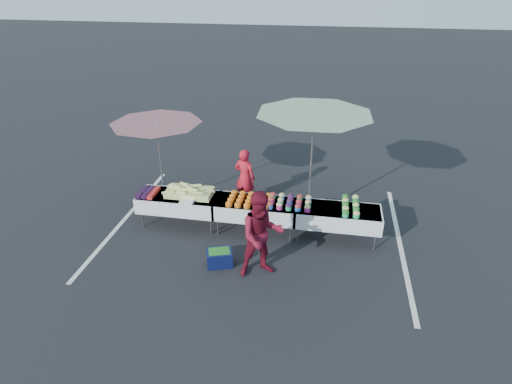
% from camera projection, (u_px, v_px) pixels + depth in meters
% --- Properties ---
extents(ground, '(80.00, 80.00, 0.00)m').
position_uv_depth(ground, '(256.00, 230.00, 9.83)').
color(ground, black).
extents(stripe_left, '(0.10, 5.00, 0.00)m').
position_uv_depth(stripe_left, '(126.00, 218.00, 10.33)').
color(stripe_left, silver).
rests_on(stripe_left, ground).
extents(stripe_right, '(0.10, 5.00, 0.00)m').
position_uv_depth(stripe_right, '(400.00, 244.00, 9.33)').
color(stripe_right, silver).
rests_on(stripe_right, ground).
extents(table_left, '(1.86, 0.81, 0.75)m').
position_uv_depth(table_left, '(179.00, 202.00, 9.84)').
color(table_left, white).
rests_on(table_left, ground).
extents(table_center, '(1.86, 0.81, 0.75)m').
position_uv_depth(table_center, '(256.00, 208.00, 9.56)').
color(table_center, white).
rests_on(table_center, ground).
extents(table_right, '(1.86, 0.81, 0.75)m').
position_uv_depth(table_right, '(337.00, 216.00, 9.28)').
color(table_right, white).
rests_on(table_right, ground).
extents(berry_punnets, '(0.40, 0.54, 0.08)m').
position_uv_depth(berry_punnets, '(148.00, 192.00, 9.81)').
color(berry_punnets, black).
rests_on(berry_punnets, table_left).
extents(corn_pile, '(1.16, 0.57, 0.26)m').
position_uv_depth(corn_pile, '(189.00, 192.00, 9.73)').
color(corn_pile, '#C7D96F').
rests_on(corn_pile, table_left).
extents(plastic_bags, '(0.30, 0.25, 0.05)m').
position_uv_depth(plastic_bags, '(187.00, 202.00, 9.45)').
color(plastic_bags, white).
rests_on(plastic_bags, table_left).
extents(carrot_bowls, '(0.95, 0.69, 0.11)m').
position_uv_depth(carrot_bowls, '(249.00, 200.00, 9.48)').
color(carrot_bowls, '#CC6916').
rests_on(carrot_bowls, table_center).
extents(potato_cups, '(0.94, 0.58, 0.16)m').
position_uv_depth(potato_cups, '(290.00, 202.00, 9.33)').
color(potato_cups, blue).
rests_on(potato_cups, table_right).
extents(bean_baskets, '(0.36, 0.86, 0.15)m').
position_uv_depth(bean_baskets, '(351.00, 205.00, 9.20)').
color(bean_baskets, '#28A361').
rests_on(bean_baskets, table_right).
extents(vendor, '(0.62, 0.49, 1.48)m').
position_uv_depth(vendor, '(245.00, 177.00, 10.63)').
color(vendor, red).
rests_on(vendor, ground).
extents(customer, '(1.06, 0.96, 1.78)m').
position_uv_depth(customer, '(262.00, 235.00, 8.06)').
color(customer, maroon).
rests_on(customer, ground).
extents(umbrella_left, '(2.65, 2.65, 2.20)m').
position_uv_depth(umbrella_left, '(157.00, 130.00, 10.00)').
color(umbrella_left, black).
rests_on(umbrella_left, ground).
extents(umbrella_right, '(3.31, 3.31, 2.63)m').
position_uv_depth(umbrella_right, '(314.00, 123.00, 9.23)').
color(umbrella_right, black).
rests_on(umbrella_right, ground).
extents(storage_bin, '(0.60, 0.52, 0.33)m').
position_uv_depth(storage_bin, '(219.00, 257.00, 8.63)').
color(storage_bin, '#0C123C').
rests_on(storage_bin, ground).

